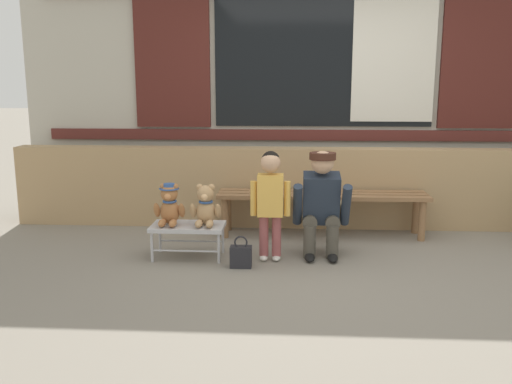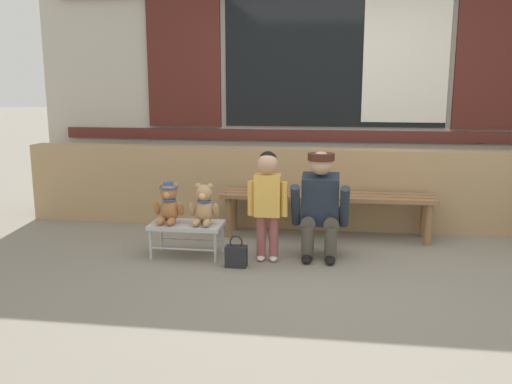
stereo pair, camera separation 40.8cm
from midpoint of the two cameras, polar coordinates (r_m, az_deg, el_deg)
name	(u,v)px [view 2 (the right image)]	position (r m, az deg, el deg)	size (l,w,h in m)	color
ground_plane	(327,272)	(4.57, 10.06, -8.29)	(60.00, 60.00, 0.00)	gray
brick_low_wall	(331,189)	(5.84, 9.82, 0.32)	(6.64, 0.25, 0.85)	tan
shop_facade	(335,65)	(6.26, 10.14, 12.91)	(6.78, 0.26, 3.41)	#B7B2A3
wooden_bench_long	(327,201)	(5.49, 9.55, -0.92)	(2.10, 0.40, 0.44)	#8E6642
small_display_bench	(187,227)	(4.86, -4.87, -3.68)	(0.64, 0.36, 0.30)	#BCBCC1
teddy_bear_with_hat	(169,204)	(4.85, -6.74, -1.23)	(0.28, 0.27, 0.36)	#A86B3D
teddy_bear_plain	(204,206)	(4.78, -3.03, -1.46)	(0.28, 0.26, 0.36)	tan
child_standing	(268,194)	(4.65, 3.74, -0.22)	(0.35, 0.18, 0.96)	#994C4C
adult_crouching	(321,204)	(4.81, 9.27, -1.30)	(0.50, 0.49, 0.95)	#4C473D
handbag_on_ground	(236,256)	(4.60, 0.47, -6.71)	(0.18, 0.11, 0.27)	#232328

